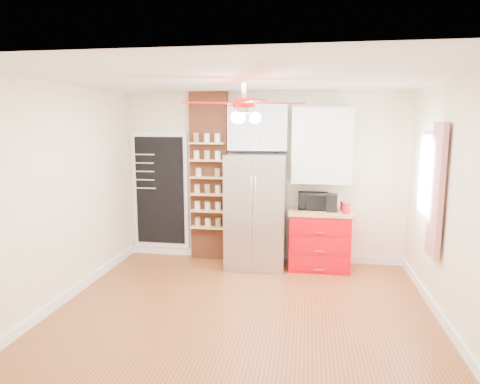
% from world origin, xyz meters
% --- Properties ---
extents(floor, '(4.50, 4.50, 0.00)m').
position_xyz_m(floor, '(0.00, 0.00, 0.00)').
color(floor, '#964D26').
rests_on(floor, ground).
extents(ceiling, '(4.50, 4.50, 0.00)m').
position_xyz_m(ceiling, '(0.00, 0.00, 2.70)').
color(ceiling, white).
rests_on(ceiling, wall_back).
extents(wall_back, '(4.50, 0.02, 2.70)m').
position_xyz_m(wall_back, '(0.00, 2.00, 1.35)').
color(wall_back, '#F1E9C2').
rests_on(wall_back, floor).
extents(wall_front, '(4.50, 0.02, 2.70)m').
position_xyz_m(wall_front, '(0.00, -2.00, 1.35)').
color(wall_front, '#F1E9C2').
rests_on(wall_front, floor).
extents(wall_left, '(0.02, 4.00, 2.70)m').
position_xyz_m(wall_left, '(-2.25, 0.00, 1.35)').
color(wall_left, '#F1E9C2').
rests_on(wall_left, floor).
extents(wall_right, '(0.02, 4.00, 2.70)m').
position_xyz_m(wall_right, '(2.25, 0.00, 1.35)').
color(wall_right, '#F1E9C2').
rests_on(wall_right, floor).
extents(chalkboard, '(0.95, 0.05, 1.95)m').
position_xyz_m(chalkboard, '(-1.70, 1.96, 1.10)').
color(chalkboard, white).
rests_on(chalkboard, wall_back).
extents(brick_pillar, '(0.60, 0.16, 2.70)m').
position_xyz_m(brick_pillar, '(-0.85, 1.92, 1.35)').
color(brick_pillar, brown).
rests_on(brick_pillar, floor).
extents(fridge, '(0.90, 0.70, 1.75)m').
position_xyz_m(fridge, '(-0.05, 1.63, 0.88)').
color(fridge, '#A6A6AA').
rests_on(fridge, floor).
extents(upper_glass_cabinet, '(0.90, 0.35, 0.70)m').
position_xyz_m(upper_glass_cabinet, '(-0.05, 1.82, 2.15)').
color(upper_glass_cabinet, white).
rests_on(upper_glass_cabinet, wall_back).
extents(red_cabinet, '(0.94, 0.64, 0.90)m').
position_xyz_m(red_cabinet, '(0.92, 1.68, 0.45)').
color(red_cabinet, '#CF000C').
rests_on(red_cabinet, floor).
extents(upper_shelf_unit, '(0.90, 0.30, 1.15)m').
position_xyz_m(upper_shelf_unit, '(0.92, 1.85, 1.88)').
color(upper_shelf_unit, white).
rests_on(upper_shelf_unit, wall_back).
extents(window, '(0.04, 0.75, 1.05)m').
position_xyz_m(window, '(2.23, 0.90, 1.55)').
color(window, white).
rests_on(window, wall_right).
extents(curtain, '(0.06, 0.40, 1.55)m').
position_xyz_m(curtain, '(2.18, 0.35, 1.45)').
color(curtain, red).
rests_on(curtain, wall_right).
extents(ceiling_fan, '(1.40, 1.40, 0.44)m').
position_xyz_m(ceiling_fan, '(0.00, 0.00, 2.42)').
color(ceiling_fan, silver).
rests_on(ceiling_fan, ceiling).
extents(toaster_oven, '(0.47, 0.33, 0.25)m').
position_xyz_m(toaster_oven, '(0.81, 1.78, 1.03)').
color(toaster_oven, black).
rests_on(toaster_oven, red_cabinet).
extents(coffee_maker, '(0.16, 0.19, 0.27)m').
position_xyz_m(coffee_maker, '(1.09, 1.65, 1.03)').
color(coffee_maker, black).
rests_on(coffee_maker, red_cabinet).
extents(canister_left, '(0.11, 0.11, 0.15)m').
position_xyz_m(canister_left, '(1.29, 1.54, 0.98)').
color(canister_left, red).
rests_on(canister_left, red_cabinet).
extents(canister_right, '(0.13, 0.13, 0.14)m').
position_xyz_m(canister_right, '(1.28, 1.74, 0.97)').
color(canister_right, '#B60A0C').
rests_on(canister_right, red_cabinet).
extents(pantry_jar_oats, '(0.11, 0.11, 0.12)m').
position_xyz_m(pantry_jar_oats, '(-1.00, 1.81, 1.43)').
color(pantry_jar_oats, beige).
rests_on(pantry_jar_oats, brick_pillar).
extents(pantry_jar_beans, '(0.10, 0.10, 0.12)m').
position_xyz_m(pantry_jar_beans, '(-0.68, 1.76, 1.43)').
color(pantry_jar_beans, '#94804B').
rests_on(pantry_jar_beans, brick_pillar).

